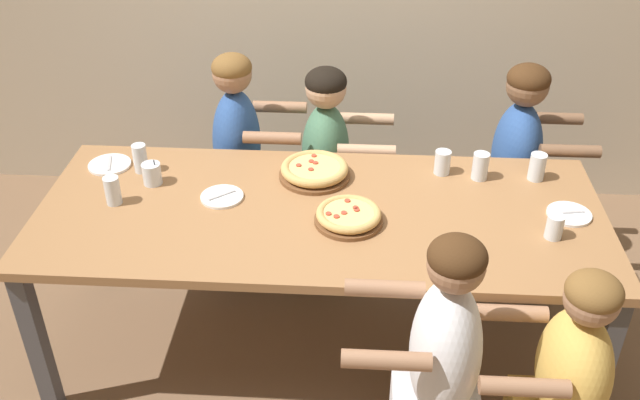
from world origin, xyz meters
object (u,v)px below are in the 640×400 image
at_px(empty_plate_c, 569,214).
at_px(drinking_glass_d, 537,168).
at_px(drinking_glass_b, 113,192).
at_px(diner_far_center, 326,176).
at_px(pizza_board_main, 315,171).
at_px(empty_plate_a, 222,197).
at_px(empty_plate_b, 110,165).
at_px(drinking_glass_e, 140,160).
at_px(diner_far_right, 513,178).
at_px(cocktail_glass_blue, 152,175).
at_px(diner_far_midleft, 240,169).
at_px(drinking_glass_c, 480,167).
at_px(drinking_glass_f, 442,164).
at_px(diner_near_midright, 439,387).
at_px(pizza_board_second, 349,216).
at_px(drinking_glass_a, 555,227).

relative_size(empty_plate_c, drinking_glass_d, 1.48).
distance_m(drinking_glass_b, diner_far_center, 1.16).
bearing_deg(pizza_board_main, diner_far_center, 86.36).
relative_size(empty_plate_a, empty_plate_b, 0.95).
bearing_deg(drinking_glass_e, empty_plate_c, -7.45).
bearing_deg(diner_far_right, pizza_board_main, -65.59).
xyz_separation_m(empty_plate_a, drinking_glass_e, (-0.40, 0.20, 0.05)).
bearing_deg(cocktail_glass_blue, drinking_glass_e, 127.72).
relative_size(pizza_board_main, empty_plate_b, 1.65).
bearing_deg(diner_far_right, empty_plate_b, -78.09).
relative_size(empty_plate_a, diner_far_midleft, 0.16).
xyz_separation_m(cocktail_glass_blue, drinking_glass_b, (-0.12, -0.17, 0.01)).
bearing_deg(pizza_board_main, empty_plate_c, -12.65).
relative_size(drinking_glass_c, drinking_glass_d, 1.01).
bearing_deg(cocktail_glass_blue, drinking_glass_b, -125.58).
bearing_deg(drinking_glass_c, drinking_glass_f, 167.67).
xyz_separation_m(empty_plate_c, diner_near_midright, (-0.57, -0.74, -0.25)).
relative_size(empty_plate_c, drinking_glass_b, 1.46).
xyz_separation_m(pizza_board_main, empty_plate_c, (1.07, -0.24, -0.03)).
relative_size(cocktail_glass_blue, drinking_glass_b, 0.97).
relative_size(empty_plate_b, diner_far_center, 0.17).
bearing_deg(drinking_glass_b, diner_near_midright, -28.00).
bearing_deg(drinking_glass_f, drinking_glass_e, -177.12).
height_order(drinking_glass_e, diner_far_center, diner_far_center).
bearing_deg(drinking_glass_e, diner_far_right, 14.08).
bearing_deg(diner_near_midright, drinking_glass_d, -25.26).
bearing_deg(diner_far_right, drinking_glass_c, -31.47).
relative_size(empty_plate_a, drinking_glass_f, 1.67).
bearing_deg(diner_far_right, empty_plate_a, -64.78).
bearing_deg(diner_far_center, drinking_glass_f, 55.23).
relative_size(empty_plate_b, drinking_glass_e, 1.45).
distance_m(drinking_glass_e, diner_far_midleft, 0.65).
bearing_deg(cocktail_glass_blue, pizza_board_second, -15.80).
distance_m(cocktail_glass_blue, drinking_glass_d, 1.70).
bearing_deg(diner_far_center, drinking_glass_a, 48.03).
bearing_deg(diner_far_right, diner_far_center, -90.00).
distance_m(empty_plate_c, diner_far_center, 1.28).
bearing_deg(drinking_glass_c, drinking_glass_e, -178.77).
distance_m(drinking_glass_b, diner_far_midleft, 0.88).
height_order(empty_plate_b, diner_far_midleft, diner_far_midleft).
distance_m(empty_plate_a, drinking_glass_f, 0.99).
bearing_deg(empty_plate_c, drinking_glass_e, 172.55).
xyz_separation_m(diner_far_right, diner_far_center, (-0.96, 0.00, -0.02)).
height_order(pizza_board_main, drinking_glass_e, drinking_glass_e).
bearing_deg(drinking_glass_a, diner_far_midleft, 148.75).
height_order(empty_plate_b, diner_near_midright, diner_near_midright).
relative_size(drinking_glass_d, diner_far_right, 0.11).
xyz_separation_m(empty_plate_c, diner_far_center, (-1.04, 0.69, -0.27)).
height_order(pizza_board_second, empty_plate_b, pizza_board_second).
distance_m(pizza_board_second, drinking_glass_a, 0.81).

